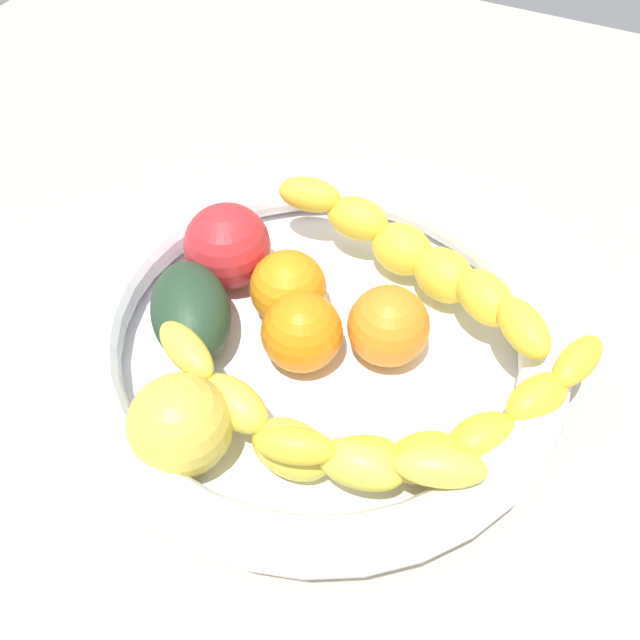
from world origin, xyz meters
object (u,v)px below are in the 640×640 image
Objects in this scene: fruit_bowl at (320,338)px; orange_mid_left at (288,288)px; banana_arching_top at (297,431)px; apple_yellow at (180,425)px; orange_mid_right at (388,326)px; avocado_dark at (191,312)px; banana_draped_right at (418,259)px; orange_front at (302,332)px; tomato_red at (227,246)px; banana_draped_left at (451,432)px.

orange_mid_left reaches higher than fruit_bowl.
banana_arching_top is 7.04cm from apple_yellow.
orange_mid_right reaches higher than avocado_dark.
banana_draped_right is 4.15× the size of orange_mid_right.
orange_front is 5.94cm from orange_mid_right.
apple_yellow is (6.45, 2.80, 0.22)cm from banana_arching_top.
orange_mid_left is 6.03cm from tomato_red.
tomato_red is (9.27, -3.32, 2.29)cm from fruit_bowl.
apple_yellow is 0.76× the size of avocado_dark.
banana_draped_right reaches higher than orange_front.
fruit_bowl is 1.48× the size of banana_arching_top.
orange_mid_left reaches higher than banana_draped_left.
tomato_red is at bearing -83.37° from avocado_dark.
banana_draped_right is at bearing -140.72° from orange_mid_left.
avocado_dark is (7.81, 1.67, -0.05)cm from orange_front.
orange_mid_right is (-7.84, 0.24, 0.07)cm from orange_mid_left.
apple_yellow is at bearing 71.95° from orange_front.
fruit_bowl is at bearing 20.42° from orange_mid_right.
banana_arching_top is 11.96cm from orange_mid_left.
banana_arching_top is (-2.49, 8.51, 2.02)cm from fruit_bowl.
tomato_red reaches higher than orange_mid_right.
banana_draped_left is 21.67cm from tomato_red.
banana_draped_left is 12.08cm from orange_front.
banana_arching_top is at bearing 84.41° from banana_draped_right.
banana_draped_left is at bearing 158.82° from tomato_red.
banana_arching_top is 10.33cm from orange_mid_right.
fruit_bowl is at bearing 62.96° from banana_draped_right.
fruit_bowl is 11.99cm from banana_draped_left.
apple_yellow reaches higher than banana_arching_top.
orange_front and orange_mid_right have the same top height.
tomato_red is (0.74, -6.36, 0.50)cm from avocado_dark.
banana_draped_left is at bearing -154.69° from banana_arching_top.
orange_mid_left is at bearing -23.96° from banana_draped_left.
orange_front is (4.83, 9.41, -0.64)cm from banana_draped_right.
orange_mid_right is at bearing 92.66° from banana_draped_right.
orange_front is 7.98cm from avocado_dark.
tomato_red is at bearing -70.08° from apple_yellow.
orange_mid_right is (6.53, -6.15, -0.07)cm from banana_draped_left.
avocado_dark is (12.94, 4.67, -0.08)cm from orange_mid_right.
apple_yellow reaches higher than banana_draped_right.
banana_draped_left is at bearing 136.73° from orange_mid_right.
orange_front is at bearing -108.05° from apple_yellow.
fruit_bowl is at bearing 151.35° from orange_mid_left.
fruit_bowl is 5.35× the size of apple_yellow.
banana_arching_top is at bearing 79.30° from orange_mid_right.
orange_front is 0.66× the size of avocado_dark.
fruit_bowl is 9.37cm from banana_draped_right.
orange_front is at bearing 151.25° from tomato_red.
apple_yellow is (8.07, 19.36, -0.24)cm from banana_draped_right.
orange_mid_left is 7.84cm from orange_mid_right.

